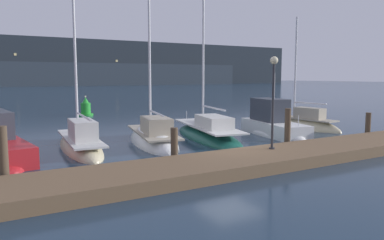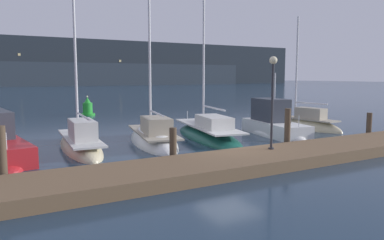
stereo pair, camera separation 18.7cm
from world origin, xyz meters
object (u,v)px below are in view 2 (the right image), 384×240
at_px(motorboat_berth_5, 274,129).
at_px(sailboat_berth_6, 301,126).
at_px(sailboat_berth_4, 208,136).
at_px(dock_lamppost, 273,87).
at_px(sailboat_berth_2, 81,146).
at_px(rowboat_adrift, 309,117).
at_px(sailboat_berth_3, 153,141).
at_px(channel_buoy, 88,108).

height_order(motorboat_berth_5, sailboat_berth_6, sailboat_berth_6).
height_order(sailboat_berth_4, dock_lamppost, sailboat_berth_4).
relative_size(sailboat_berth_4, motorboat_berth_5, 1.86).
xyz_separation_m(sailboat_berth_2, rowboat_adrift, (19.74, 4.46, -0.16)).
distance_m(sailboat_berth_3, channel_buoy, 15.49).
relative_size(motorboat_berth_5, channel_buoy, 3.33).
height_order(sailboat_berth_2, channel_buoy, sailboat_berth_2).
height_order(sailboat_berth_6, rowboat_adrift, sailboat_berth_6).
relative_size(sailboat_berth_3, motorboat_berth_5, 1.87).
bearing_deg(sailboat_berth_3, sailboat_berth_2, 175.14).
distance_m(sailboat_berth_4, channel_buoy, 15.77).
relative_size(sailboat_berth_4, dock_lamppost, 2.85).
height_order(sailboat_berth_4, motorboat_berth_5, sailboat_berth_4).
xyz_separation_m(sailboat_berth_3, sailboat_berth_6, (10.73, 0.34, 0.00)).
distance_m(motorboat_berth_5, rowboat_adrift, 10.54).
bearing_deg(channel_buoy, rowboat_adrift, -34.34).
bearing_deg(channel_buoy, motorboat_berth_5, -67.46).
distance_m(sailboat_berth_6, channel_buoy, 18.29).
relative_size(sailboat_berth_2, channel_buoy, 4.99).
distance_m(sailboat_berth_4, sailboat_berth_6, 7.48).
bearing_deg(channel_buoy, sailboat_berth_6, -55.91).
relative_size(sailboat_berth_6, channel_buoy, 4.64).
bearing_deg(dock_lamppost, sailboat_berth_4, 84.68).
height_order(sailboat_berth_4, sailboat_berth_6, sailboat_berth_4).
relative_size(sailboat_berth_3, channel_buoy, 6.24).
bearing_deg(dock_lamppost, rowboat_adrift, 38.27).
distance_m(sailboat_berth_3, dock_lamppost, 7.04).
bearing_deg(sailboat_berth_3, sailboat_berth_6, 1.81).
relative_size(channel_buoy, dock_lamppost, 0.46).
bearing_deg(motorboat_berth_5, dock_lamppost, -132.59).
height_order(motorboat_berth_5, dock_lamppost, dock_lamppost).
relative_size(sailboat_berth_3, dock_lamppost, 2.87).
xyz_separation_m(sailboat_berth_4, motorboat_berth_5, (4.01, -0.85, 0.19)).
bearing_deg(rowboat_adrift, sailboat_berth_2, -167.27).
bearing_deg(sailboat_berth_6, sailboat_berth_3, -178.19).
bearing_deg(sailboat_berth_4, sailboat_berth_2, 177.16).
distance_m(sailboat_berth_6, dock_lamppost, 10.51).
bearing_deg(motorboat_berth_5, sailboat_berth_4, 168.01).
bearing_deg(sailboat_berth_2, motorboat_berth_5, -6.26).
bearing_deg(sailboat_berth_6, dock_lamppost, -142.35).
xyz_separation_m(sailboat_berth_3, channel_buoy, (0.48, 15.48, 0.49)).
bearing_deg(motorboat_berth_5, sailboat_berth_2, 173.74).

